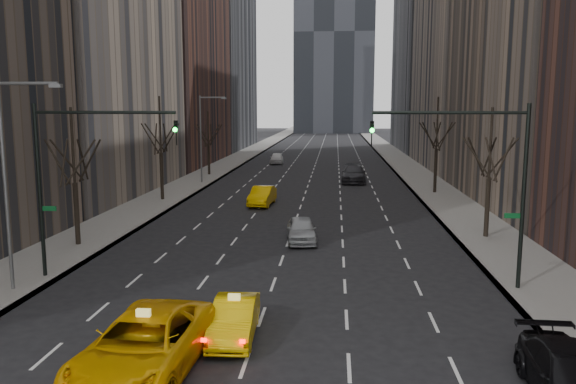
% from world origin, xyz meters
% --- Properties ---
extents(sidewalk_left, '(4.50, 320.00, 0.15)m').
position_xyz_m(sidewalk_left, '(-12.25, 70.00, 0.07)').
color(sidewalk_left, slate).
rests_on(sidewalk_left, ground).
extents(sidewalk_right, '(4.50, 320.00, 0.15)m').
position_xyz_m(sidewalk_right, '(12.25, 70.00, 0.07)').
color(sidewalk_right, slate).
rests_on(sidewalk_right, ground).
extents(bld_left_far, '(14.00, 28.00, 44.00)m').
position_xyz_m(bld_left_far, '(-21.50, 66.00, 22.00)').
color(bld_left_far, brown).
rests_on(bld_left_far, ground).
extents(tree_lw_b, '(3.36, 3.50, 7.82)m').
position_xyz_m(tree_lw_b, '(-12.00, 18.00, 3.72)').
color(tree_lw_b, black).
rests_on(tree_lw_b, ground).
extents(tree_lw_c, '(3.36, 3.50, 8.74)m').
position_xyz_m(tree_lw_c, '(-12.00, 34.00, 4.04)').
color(tree_lw_c, black).
rests_on(tree_lw_c, ground).
extents(tree_lw_d, '(3.36, 3.50, 7.36)m').
position_xyz_m(tree_lw_d, '(-12.00, 52.00, 3.56)').
color(tree_lw_d, black).
rests_on(tree_lw_d, ground).
extents(tree_rw_b, '(3.36, 3.50, 7.82)m').
position_xyz_m(tree_rw_b, '(12.00, 22.00, 3.72)').
color(tree_rw_b, black).
rests_on(tree_rw_b, ground).
extents(tree_rw_c, '(3.36, 3.50, 8.74)m').
position_xyz_m(tree_rw_c, '(12.00, 40.00, 4.04)').
color(tree_rw_c, black).
rests_on(tree_rw_c, ground).
extents(traffic_mast_left, '(6.69, 0.39, 8.00)m').
position_xyz_m(traffic_mast_left, '(-9.11, 12.00, 5.49)').
color(traffic_mast_left, black).
rests_on(traffic_mast_left, ground).
extents(traffic_mast_right, '(6.69, 0.39, 8.00)m').
position_xyz_m(traffic_mast_right, '(9.11, 12.00, 5.49)').
color(traffic_mast_right, black).
rests_on(traffic_mast_right, ground).
extents(streetlight_near, '(2.83, 0.22, 9.00)m').
position_xyz_m(streetlight_near, '(-10.84, 10.00, 5.62)').
color(streetlight_near, slate).
rests_on(streetlight_near, ground).
extents(streetlight_far, '(2.83, 0.22, 9.00)m').
position_xyz_m(streetlight_far, '(-10.84, 45.00, 5.62)').
color(streetlight_far, slate).
rests_on(streetlight_far, ground).
extents(taxi_suv, '(3.43, 6.77, 1.83)m').
position_xyz_m(taxi_suv, '(-2.89, 3.04, 0.92)').
color(taxi_suv, '#E6A304').
rests_on(taxi_suv, ground).
extents(taxi_sedan, '(1.62, 4.19, 1.36)m').
position_xyz_m(taxi_sedan, '(-0.69, 5.99, 0.68)').
color(taxi_sedan, '#EAB804').
rests_on(taxi_sedan, ground).
extents(silver_sedan_ahead, '(2.17, 4.45, 1.46)m').
position_xyz_m(silver_sedan_ahead, '(0.78, 20.29, 0.73)').
color(silver_sedan_ahead, '#A1A4A9').
rests_on(silver_sedan_ahead, ground).
extents(parked_suv_black, '(2.21, 5.10, 1.46)m').
position_xyz_m(parked_suv_black, '(9.20, 2.38, 0.73)').
color(parked_suv_black, black).
rests_on(parked_suv_black, ground).
extents(far_taxi, '(1.96, 4.75, 1.53)m').
position_xyz_m(far_taxi, '(-3.19, 32.63, 0.76)').
color(far_taxi, '#FDBF05').
rests_on(far_taxi, ground).
extents(far_suv_grey, '(2.77, 6.27, 1.79)m').
position_xyz_m(far_suv_grey, '(4.76, 47.57, 0.89)').
color(far_suv_grey, '#2A292E').
rests_on(far_suv_grey, ground).
extents(far_car_white, '(2.07, 4.60, 1.54)m').
position_xyz_m(far_car_white, '(-5.52, 66.58, 0.77)').
color(far_car_white, silver).
rests_on(far_car_white, ground).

